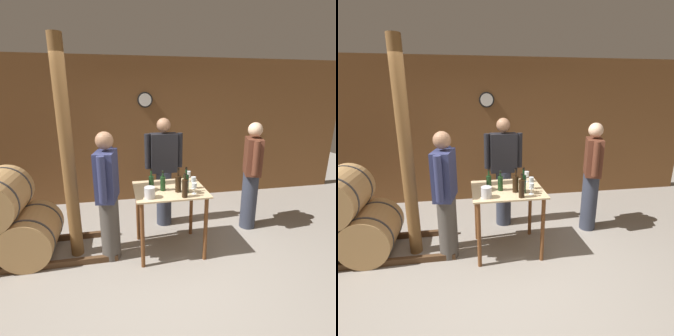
{
  "view_description": "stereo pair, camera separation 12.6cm",
  "coord_description": "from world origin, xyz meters",
  "views": [
    {
      "loc": [
        -0.53,
        -2.45,
        2.08
      ],
      "look_at": [
        0.1,
        0.76,
        1.13
      ],
      "focal_mm": 28.0,
      "sensor_mm": 36.0,
      "label": 1
    },
    {
      "loc": [
        -0.41,
        -2.47,
        2.08
      ],
      "look_at": [
        0.1,
        0.76,
        1.13
      ],
      "focal_mm": 28.0,
      "sensor_mm": 36.0,
      "label": 2
    }
  ],
  "objects": [
    {
      "name": "back_wall",
      "position": [
        0.0,
        2.53,
        1.35
      ],
      "size": [
        8.4,
        0.08,
        2.7
      ],
      "color": "brown",
      "rests_on": "ground_plane"
    },
    {
      "name": "wine_glass_near_left",
      "position": [
        0.37,
        0.43,
        0.99
      ],
      "size": [
        0.06,
        0.06,
        0.14
      ],
      "color": "silver",
      "rests_on": "tasting_table"
    },
    {
      "name": "wine_bottle_far_right",
      "position": [
        0.28,
        0.48,
        1.01
      ],
      "size": [
        0.07,
        0.07,
        0.33
      ],
      "color": "black",
      "rests_on": "tasting_table"
    },
    {
      "name": "wine_bottle_left",
      "position": [
        0.01,
        0.61,
        0.98
      ],
      "size": [
        0.07,
        0.07,
        0.26
      ],
      "color": "#193819",
      "rests_on": "tasting_table"
    },
    {
      "name": "wine_glass_near_right",
      "position": [
        0.41,
        0.88,
        0.99
      ],
      "size": [
        0.07,
        0.07,
        0.15
      ],
      "color": "silver",
      "rests_on": "tasting_table"
    },
    {
      "name": "ground_plane",
      "position": [
        0.0,
        0.0,
        0.0
      ],
      "size": [
        14.0,
        14.0,
        0.0
      ],
      "primitive_type": "plane",
      "color": "gray"
    },
    {
      "name": "wine_bottle_center",
      "position": [
        0.19,
        0.53,
        0.99
      ],
      "size": [
        0.08,
        0.08,
        0.3
      ],
      "color": "black",
      "rests_on": "tasting_table"
    },
    {
      "name": "wooden_post",
      "position": [
        -1.12,
        0.78,
        1.35
      ],
      "size": [
        0.16,
        0.16,
        2.7
      ],
      "color": "brown",
      "rests_on": "ground_plane"
    },
    {
      "name": "tasting_table",
      "position": [
        0.1,
        0.66,
        0.7
      ],
      "size": [
        0.91,
        0.77,
        0.88
      ],
      "color": "#D1B284",
      "rests_on": "ground_plane"
    },
    {
      "name": "person_host",
      "position": [
        1.45,
        1.02,
        0.88
      ],
      "size": [
        0.34,
        0.56,
        1.66
      ],
      "color": "#333847",
      "rests_on": "ground_plane"
    },
    {
      "name": "person_visitor_with_scarf",
      "position": [
        -0.67,
        0.61,
        0.87
      ],
      "size": [
        0.29,
        0.58,
        1.65
      ],
      "color": "#4C4742",
      "rests_on": "ground_plane"
    },
    {
      "name": "wine_bottle_far_left",
      "position": [
        -0.13,
        0.64,
        0.99
      ],
      "size": [
        0.07,
        0.07,
        0.28
      ],
      "color": "#193819",
      "rests_on": "tasting_table"
    },
    {
      "name": "ice_bucket",
      "position": [
        -0.19,
        0.4,
        0.95
      ],
      "size": [
        0.13,
        0.13,
        0.13
      ],
      "color": "silver",
      "rests_on": "tasting_table"
    },
    {
      "name": "wine_glass_near_center",
      "position": [
        0.41,
        0.6,
        1.0
      ],
      "size": [
        0.06,
        0.06,
        0.16
      ],
      "color": "silver",
      "rests_on": "tasting_table"
    },
    {
      "name": "wine_bottle_right",
      "position": [
        0.23,
        0.34,
        1.0
      ],
      "size": [
        0.07,
        0.07,
        0.3
      ],
      "color": "black",
      "rests_on": "tasting_table"
    },
    {
      "name": "person_visitor_bearded",
      "position": [
        0.17,
        1.4,
        0.91
      ],
      "size": [
        0.59,
        0.24,
        1.72
      ],
      "color": "#333847",
      "rests_on": "ground_plane"
    }
  ]
}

